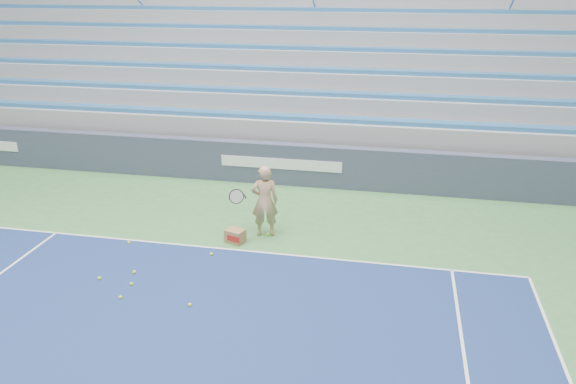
% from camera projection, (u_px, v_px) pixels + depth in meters
% --- Properties ---
extents(sponsor_barrier, '(30.00, 0.32, 1.10)m').
position_uv_depth(sponsor_barrier, '(282.00, 164.00, 14.74)').
color(sponsor_barrier, '#383F56').
rests_on(sponsor_barrier, ground).
extents(bleachers, '(31.00, 9.15, 7.30)m').
position_uv_depth(bleachers, '(316.00, 63.00, 19.31)').
color(bleachers, gray).
rests_on(bleachers, ground).
extents(tennis_player, '(0.93, 0.87, 1.55)m').
position_uv_depth(tennis_player, '(264.00, 201.00, 11.71)').
color(tennis_player, tan).
rests_on(tennis_player, ground).
extents(ball_box, '(0.45, 0.40, 0.28)m').
position_uv_depth(ball_box, '(235.00, 236.00, 11.61)').
color(ball_box, olive).
rests_on(ball_box, ground).
extents(tennis_ball_0, '(0.07, 0.07, 0.07)m').
position_uv_depth(tennis_ball_0, '(134.00, 272.00, 10.41)').
color(tennis_ball_0, '#C9ED30').
rests_on(tennis_ball_0, ground).
extents(tennis_ball_1, '(0.07, 0.07, 0.07)m').
position_uv_depth(tennis_ball_1, '(211.00, 254.00, 11.08)').
color(tennis_ball_1, '#C9ED30').
rests_on(tennis_ball_1, ground).
extents(tennis_ball_2, '(0.07, 0.07, 0.07)m').
position_uv_depth(tennis_ball_2, '(120.00, 297.00, 9.60)').
color(tennis_ball_2, '#C9ED30').
rests_on(tennis_ball_2, ground).
extents(tennis_ball_3, '(0.07, 0.07, 0.07)m').
position_uv_depth(tennis_ball_3, '(131.00, 284.00, 10.01)').
color(tennis_ball_3, '#C9ED30').
rests_on(tennis_ball_3, ground).
extents(tennis_ball_4, '(0.07, 0.07, 0.07)m').
position_uv_depth(tennis_ball_4, '(268.00, 234.00, 11.93)').
color(tennis_ball_4, '#C9ED30').
rests_on(tennis_ball_4, ground).
extents(tennis_ball_5, '(0.07, 0.07, 0.07)m').
position_uv_depth(tennis_ball_5, '(100.00, 278.00, 10.20)').
color(tennis_ball_5, '#C9ED30').
rests_on(tennis_ball_5, ground).
extents(tennis_ball_6, '(0.07, 0.07, 0.07)m').
position_uv_depth(tennis_ball_6, '(129.00, 242.00, 11.57)').
color(tennis_ball_6, '#C9ED30').
rests_on(tennis_ball_6, ground).
extents(tennis_ball_7, '(0.07, 0.07, 0.07)m').
position_uv_depth(tennis_ball_7, '(190.00, 305.00, 9.38)').
color(tennis_ball_7, '#C9ED30').
rests_on(tennis_ball_7, ground).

